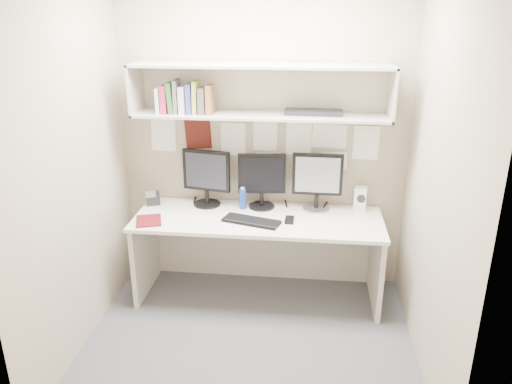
# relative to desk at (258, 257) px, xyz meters

# --- Properties ---
(floor) EXTENTS (2.40, 2.00, 0.01)m
(floor) POSITION_rel_desk_xyz_m (0.00, -0.65, -0.37)
(floor) COLOR #48484D
(floor) RESTS_ON ground
(wall_back) EXTENTS (2.40, 0.02, 2.60)m
(wall_back) POSITION_rel_desk_xyz_m (0.00, 0.35, 0.93)
(wall_back) COLOR tan
(wall_back) RESTS_ON ground
(wall_front) EXTENTS (2.40, 0.02, 2.60)m
(wall_front) POSITION_rel_desk_xyz_m (0.00, -1.65, 0.93)
(wall_front) COLOR tan
(wall_front) RESTS_ON ground
(wall_left) EXTENTS (0.02, 2.00, 2.60)m
(wall_left) POSITION_rel_desk_xyz_m (-1.20, -0.65, 0.93)
(wall_left) COLOR tan
(wall_left) RESTS_ON ground
(wall_right) EXTENTS (0.02, 2.00, 2.60)m
(wall_right) POSITION_rel_desk_xyz_m (1.20, -0.65, 0.93)
(wall_right) COLOR tan
(wall_right) RESTS_ON ground
(desk) EXTENTS (2.00, 0.70, 0.73)m
(desk) POSITION_rel_desk_xyz_m (0.00, 0.00, 0.00)
(desk) COLOR silver
(desk) RESTS_ON floor
(overhead_hutch) EXTENTS (2.00, 0.38, 0.40)m
(overhead_hutch) POSITION_rel_desk_xyz_m (0.00, 0.21, 1.35)
(overhead_hutch) COLOR beige
(overhead_hutch) RESTS_ON wall_back
(pinned_papers) EXTENTS (1.92, 0.01, 0.48)m
(pinned_papers) POSITION_rel_desk_xyz_m (0.00, 0.34, 0.88)
(pinned_papers) COLOR white
(pinned_papers) RESTS_ON wall_back
(monitor_left) EXTENTS (0.41, 0.23, 0.48)m
(monitor_left) POSITION_rel_desk_xyz_m (-0.46, 0.22, 0.62)
(monitor_left) COLOR black
(monitor_left) RESTS_ON desk
(monitor_center) EXTENTS (0.40, 0.22, 0.46)m
(monitor_center) POSITION_rel_desk_xyz_m (0.01, 0.22, 0.62)
(monitor_center) COLOR black
(monitor_center) RESTS_ON desk
(monitor_right) EXTENTS (0.41, 0.23, 0.48)m
(monitor_right) POSITION_rel_desk_xyz_m (0.46, 0.22, 0.62)
(monitor_right) COLOR #A5A5AA
(monitor_right) RESTS_ON desk
(keyboard) EXTENTS (0.48, 0.28, 0.02)m
(keyboard) POSITION_rel_desk_xyz_m (-0.04, -0.12, 0.37)
(keyboard) COLOR black
(keyboard) RESTS_ON desk
(mouse) EXTENTS (0.07, 0.11, 0.03)m
(mouse) POSITION_rel_desk_xyz_m (0.26, -0.07, 0.38)
(mouse) COLOR black
(mouse) RESTS_ON desk
(speaker) EXTENTS (0.12, 0.12, 0.20)m
(speaker) POSITION_rel_desk_xyz_m (0.83, 0.24, 0.46)
(speaker) COLOR silver
(speaker) RESTS_ON desk
(blue_bottle) EXTENTS (0.06, 0.06, 0.19)m
(blue_bottle) POSITION_rel_desk_xyz_m (-0.15, 0.17, 0.45)
(blue_bottle) COLOR navy
(blue_bottle) RESTS_ON desk
(maroon_notebook) EXTENTS (0.26, 0.28, 0.01)m
(maroon_notebook) POSITION_rel_desk_xyz_m (-0.85, -0.19, 0.37)
(maroon_notebook) COLOR #570E13
(maroon_notebook) RESTS_ON desk
(desk_phone) EXTENTS (0.14, 0.13, 0.14)m
(desk_phone) POSITION_rel_desk_xyz_m (-0.93, 0.17, 0.42)
(desk_phone) COLOR black
(desk_phone) RESTS_ON desk
(book_stack) EXTENTS (0.44, 0.16, 0.26)m
(book_stack) POSITION_rel_desk_xyz_m (-0.59, 0.12, 1.29)
(book_stack) COLOR white
(book_stack) RESTS_ON overhead_hutch
(hutch_tray) EXTENTS (0.45, 0.18, 0.03)m
(hutch_tray) POSITION_rel_desk_xyz_m (0.41, 0.18, 1.19)
(hutch_tray) COLOR black
(hutch_tray) RESTS_ON overhead_hutch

